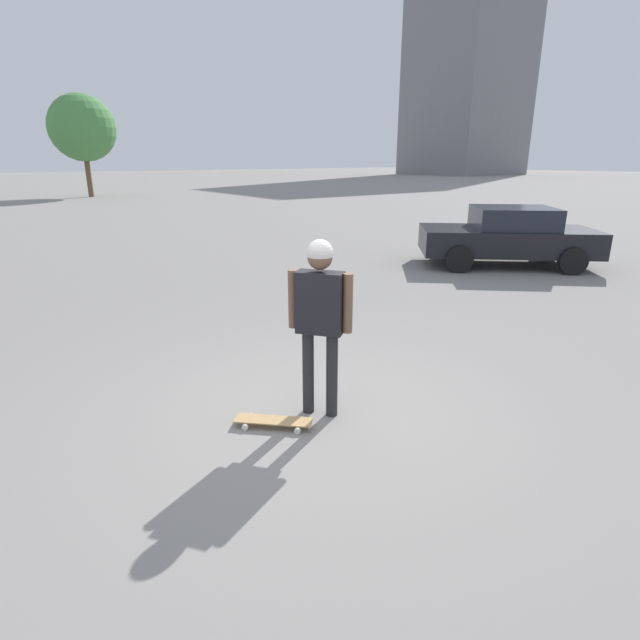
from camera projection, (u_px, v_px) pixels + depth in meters
ground_plane at (320, 413)px, 5.16m from camera, size 220.00×220.00×0.00m
person at (320, 306)px, 4.80m from camera, size 0.43×0.53×1.80m
skateboard at (273, 421)px, 4.88m from camera, size 0.67×0.66×0.07m
car_parked_near at (508, 236)px, 12.06m from camera, size 4.24×4.07×1.41m
building_block_distant at (471, 50)px, 77.45m from camera, size 15.82×14.37×37.23m
tree_distant at (82, 128)px, 32.95m from camera, size 4.29×4.29×6.59m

